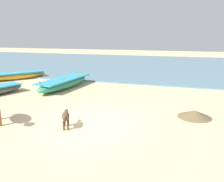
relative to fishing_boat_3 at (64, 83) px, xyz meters
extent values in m
plane|color=#CCB789|center=(3.46, -4.89, -0.31)|extent=(80.00, 80.00, 0.00)
cube|color=slate|center=(3.46, 12.15, -0.27)|extent=(60.00, 20.00, 0.08)
ellipsoid|color=#338C66|center=(0.00, 0.00, -0.02)|extent=(1.61, 4.58, 0.57)
cube|color=#3399BF|center=(0.00, 0.00, 0.22)|extent=(1.54, 4.04, 0.07)
cube|color=olive|center=(-0.03, -0.33, 0.13)|extent=(1.01, 0.22, 0.04)
cylinder|color=olive|center=(-0.20, -2.05, 0.36)|extent=(0.06, 0.06, 0.20)
ellipsoid|color=gold|center=(-4.51, 1.41, -0.06)|extent=(3.29, 3.90, 0.49)
cube|color=#3399BF|center=(-4.51, 1.41, 0.15)|extent=(2.98, 3.50, 0.07)
cube|color=olive|center=(-4.69, 1.16, 0.07)|extent=(0.76, 0.61, 0.04)
ellipsoid|color=#4C3323|center=(2.99, -5.32, 0.11)|extent=(0.48, 0.65, 0.27)
ellipsoid|color=#4C3323|center=(2.82, -4.95, 0.15)|extent=(0.20, 0.23, 0.14)
sphere|color=#2D2119|center=(2.78, -4.87, 0.13)|extent=(0.07, 0.07, 0.06)
cylinder|color=#4C3323|center=(2.86, -5.18, -0.16)|extent=(0.06, 0.06, 0.30)
cylinder|color=#4C3323|center=(2.98, -5.13, -0.16)|extent=(0.06, 0.06, 0.30)
cylinder|color=#4C3323|center=(3.01, -5.50, -0.16)|extent=(0.06, 0.06, 0.30)
cylinder|color=#4C3323|center=(3.13, -5.45, -0.16)|extent=(0.06, 0.06, 0.30)
cylinder|color=#2D2119|center=(3.13, -5.61, 0.08)|extent=(0.02, 0.02, 0.25)
cone|color=brown|center=(7.10, -2.93, -0.18)|extent=(1.46, 1.46, 0.26)
camera|label=1|loc=(6.61, -11.73, 2.70)|focal=37.16mm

